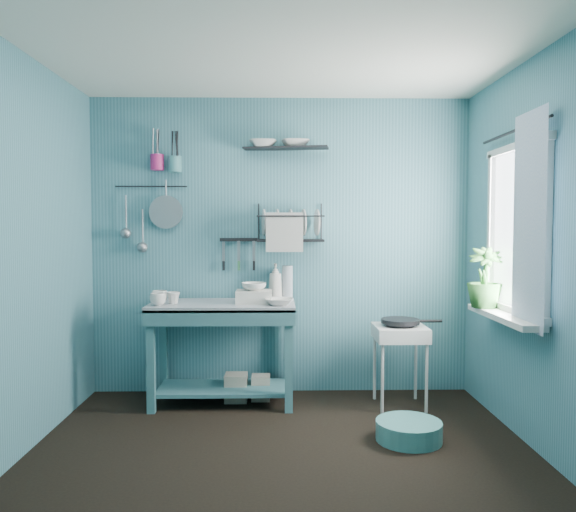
{
  "coord_description": "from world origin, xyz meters",
  "views": [
    {
      "loc": [
        -0.03,
        -3.28,
        1.42
      ],
      "look_at": [
        0.05,
        0.85,
        1.2
      ],
      "focal_mm": 35.0,
      "sensor_mm": 36.0,
      "label": 1
    }
  ],
  "objects_px": {
    "mug_mid": "(173,298)",
    "storage_tin_small": "(261,387)",
    "soap_bottle": "(275,281)",
    "potted_plant": "(485,278)",
    "mug_right": "(160,297)",
    "work_counter": "(223,353)",
    "storage_tin_large": "(236,387)",
    "dish_rack": "(290,222)",
    "utensil_cup_teal": "(175,164)",
    "mug_left": "(158,299)",
    "water_bottle": "(287,282)",
    "frying_pan": "(400,321)",
    "hotplate_stand": "(400,366)",
    "wash_tub": "(254,297)",
    "utensil_cup_magenta": "(157,162)",
    "floor_basin": "(409,431)",
    "colander": "(166,212)"
  },
  "relations": [
    {
      "from": "mug_mid",
      "to": "storage_tin_small",
      "type": "relative_size",
      "value": 0.5
    },
    {
      "from": "mug_mid",
      "to": "soap_bottle",
      "type": "distance_m",
      "value": 0.85
    },
    {
      "from": "potted_plant",
      "to": "mug_right",
      "type": "bearing_deg",
      "value": 169.67
    },
    {
      "from": "work_counter",
      "to": "storage_tin_large",
      "type": "xyz_separation_m",
      "value": [
        0.1,
        0.05,
        -0.3
      ]
    },
    {
      "from": "dish_rack",
      "to": "utensil_cup_teal",
      "type": "relative_size",
      "value": 4.23
    },
    {
      "from": "mug_left",
      "to": "soap_bottle",
      "type": "bearing_deg",
      "value": 21.8
    },
    {
      "from": "water_bottle",
      "to": "frying_pan",
      "type": "bearing_deg",
      "value": -19.64
    },
    {
      "from": "work_counter",
      "to": "hotplate_stand",
      "type": "distance_m",
      "value": 1.41
    },
    {
      "from": "soap_bottle",
      "to": "storage_tin_small",
      "type": "xyz_separation_m",
      "value": [
        -0.12,
        -0.12,
        -0.86
      ]
    },
    {
      "from": "storage_tin_large",
      "to": "frying_pan",
      "type": "bearing_deg",
      "value": -6.35
    },
    {
      "from": "work_counter",
      "to": "storage_tin_small",
      "type": "height_order",
      "value": "work_counter"
    },
    {
      "from": "dish_rack",
      "to": "potted_plant",
      "type": "height_order",
      "value": "dish_rack"
    },
    {
      "from": "dish_rack",
      "to": "water_bottle",
      "type": "bearing_deg",
      "value": 140.11
    },
    {
      "from": "mug_mid",
      "to": "potted_plant",
      "type": "bearing_deg",
      "value": -9.41
    },
    {
      "from": "water_bottle",
      "to": "storage_tin_large",
      "type": "xyz_separation_m",
      "value": [
        -0.42,
        -0.17,
        -0.84
      ]
    },
    {
      "from": "wash_tub",
      "to": "soap_bottle",
      "type": "xyz_separation_m",
      "value": [
        0.17,
        0.22,
        0.1
      ]
    },
    {
      "from": "mug_mid",
      "to": "mug_right",
      "type": "distance_m",
      "value": 0.13
    },
    {
      "from": "mug_mid",
      "to": "storage_tin_large",
      "type": "height_order",
      "value": "mug_mid"
    },
    {
      "from": "work_counter",
      "to": "mug_right",
      "type": "bearing_deg",
      "value": -177.19
    },
    {
      "from": "mug_left",
      "to": "mug_right",
      "type": "height_order",
      "value": "same"
    },
    {
      "from": "storage_tin_small",
      "to": "hotplate_stand",
      "type": "bearing_deg",
      "value": -9.02
    },
    {
      "from": "water_bottle",
      "to": "storage_tin_small",
      "type": "xyz_separation_m",
      "value": [
        -0.22,
        -0.14,
        -0.85
      ]
    },
    {
      "from": "dish_rack",
      "to": "soap_bottle",
      "type": "bearing_deg",
      "value": -178.2
    },
    {
      "from": "dish_rack",
      "to": "utensil_cup_magenta",
      "type": "bearing_deg",
      "value": -179.65
    },
    {
      "from": "mug_mid",
      "to": "soap_bottle",
      "type": "xyz_separation_m",
      "value": [
        0.8,
        0.26,
        0.1
      ]
    },
    {
      "from": "work_counter",
      "to": "utensil_cup_teal",
      "type": "bearing_deg",
      "value": 151.86
    },
    {
      "from": "mug_mid",
      "to": "water_bottle",
      "type": "xyz_separation_m",
      "value": [
        0.9,
        0.28,
        0.09
      ]
    },
    {
      "from": "floor_basin",
      "to": "hotplate_stand",
      "type": "bearing_deg",
      "value": 82.45
    },
    {
      "from": "mug_mid",
      "to": "utensil_cup_magenta",
      "type": "relative_size",
      "value": 0.77
    },
    {
      "from": "colander",
      "to": "water_bottle",
      "type": "bearing_deg",
      "value": -3.23
    },
    {
      "from": "hotplate_stand",
      "to": "frying_pan",
      "type": "distance_m",
      "value": 0.36
    },
    {
      "from": "mug_left",
      "to": "frying_pan",
      "type": "height_order",
      "value": "mug_left"
    },
    {
      "from": "mug_left",
      "to": "utensil_cup_magenta",
      "type": "height_order",
      "value": "utensil_cup_magenta"
    },
    {
      "from": "work_counter",
      "to": "dish_rack",
      "type": "xyz_separation_m",
      "value": [
        0.54,
        0.2,
        1.05
      ]
    },
    {
      "from": "wash_tub",
      "to": "dish_rack",
      "type": "xyz_separation_m",
      "value": [
        0.29,
        0.22,
        0.59
      ]
    },
    {
      "from": "wash_tub",
      "to": "floor_basin",
      "type": "xyz_separation_m",
      "value": [
        1.06,
        -0.8,
        -0.8
      ]
    },
    {
      "from": "utensil_cup_magenta",
      "to": "storage_tin_small",
      "type": "height_order",
      "value": "utensil_cup_magenta"
    },
    {
      "from": "wash_tub",
      "to": "storage_tin_large",
      "type": "distance_m",
      "value": 0.77
    },
    {
      "from": "mug_left",
      "to": "mug_mid",
      "type": "relative_size",
      "value": 1.23
    },
    {
      "from": "dish_rack",
      "to": "mug_right",
      "type": "bearing_deg",
      "value": -166.35
    },
    {
      "from": "mug_left",
      "to": "floor_basin",
      "type": "relative_size",
      "value": 0.28
    },
    {
      "from": "utensil_cup_magenta",
      "to": "floor_basin",
      "type": "bearing_deg",
      "value": -29.85
    },
    {
      "from": "hotplate_stand",
      "to": "floor_basin",
      "type": "xyz_separation_m",
      "value": [
        -0.1,
        -0.73,
        -0.25
      ]
    },
    {
      "from": "work_counter",
      "to": "water_bottle",
      "type": "distance_m",
      "value": 0.79
    },
    {
      "from": "wash_tub",
      "to": "hotplate_stand",
      "type": "relative_size",
      "value": 0.44
    },
    {
      "from": "hotplate_stand",
      "to": "colander",
      "type": "distance_m",
      "value": 2.29
    },
    {
      "from": "wash_tub",
      "to": "water_bottle",
      "type": "xyz_separation_m",
      "value": [
        0.27,
        0.24,
        0.09
      ]
    },
    {
      "from": "wash_tub",
      "to": "hotplate_stand",
      "type": "bearing_deg",
      "value": -3.72
    },
    {
      "from": "storage_tin_small",
      "to": "floor_basin",
      "type": "height_order",
      "value": "storage_tin_small"
    },
    {
      "from": "storage_tin_large",
      "to": "wash_tub",
      "type": "bearing_deg",
      "value": -25.02
    }
  ]
}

